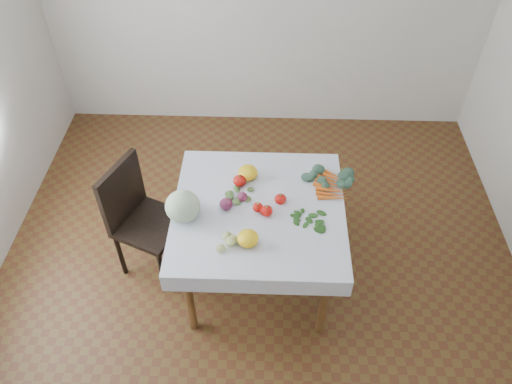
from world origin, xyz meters
TOP-DOWN VIEW (x-y plane):
  - ground at (0.00, 0.00)m, footprint 4.00×4.00m
  - table at (0.00, 0.00)m, footprint 1.00×1.00m
  - tablecloth at (0.00, 0.00)m, footprint 1.12×1.12m
  - chair at (-0.86, 0.13)m, footprint 0.56×0.56m
  - cabbage at (-0.48, -0.09)m, footprint 0.28×0.28m
  - tomato_a at (-0.14, 0.22)m, footprint 0.10×0.10m
  - tomato_b at (-0.01, -0.02)m, footprint 0.09×0.09m
  - tomato_c at (0.05, -0.05)m, footprint 0.10×0.10m
  - tomato_d at (0.14, 0.06)m, footprint 0.09×0.09m
  - heirloom_back at (-0.09, 0.29)m, footprint 0.18×0.18m
  - heirloom_front at (-0.06, -0.29)m, footprint 0.14×0.14m
  - onion_a at (-0.21, -0.00)m, footprint 0.11×0.11m
  - onion_b at (-0.11, 0.07)m, footprint 0.09×0.09m
  - tomatillo_cluster at (-0.14, -0.30)m, footprint 0.11×0.14m
  - carrot_bunch at (0.48, 0.22)m, footprint 0.22×0.33m
  - kale_bunch at (0.47, 0.32)m, footprint 0.34×0.28m
  - basil_bunch at (0.31, -0.11)m, footprint 0.27×0.18m
  - dill_bunch at (-0.14, 0.11)m, footprint 0.21×0.16m

SIDE VIEW (x-z plane):
  - ground at x=0.00m, z-range 0.00..0.00m
  - chair at x=-0.86m, z-range 0.07..1.01m
  - table at x=0.00m, z-range 0.28..1.03m
  - tablecloth at x=0.00m, z-range 0.75..0.76m
  - basil_bunch at x=0.31m, z-range 0.76..0.77m
  - dill_bunch at x=-0.14m, z-range 0.76..0.78m
  - carrot_bunch at x=0.48m, z-range 0.76..0.79m
  - kale_bunch at x=0.47m, z-range 0.76..0.80m
  - tomatillo_cluster at x=-0.14m, z-range 0.76..0.81m
  - onion_b at x=-0.11m, z-range 0.76..0.81m
  - tomato_b at x=-0.01m, z-range 0.76..0.82m
  - tomato_d at x=0.14m, z-range 0.76..0.82m
  - tomato_c at x=0.05m, z-range 0.76..0.83m
  - onion_a at x=-0.21m, z-range 0.76..0.83m
  - tomato_a at x=-0.14m, z-range 0.76..0.83m
  - heirloom_front at x=-0.06m, z-range 0.76..0.85m
  - heirloom_back at x=-0.09m, z-range 0.76..0.85m
  - cabbage at x=-0.48m, z-range 0.76..0.96m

